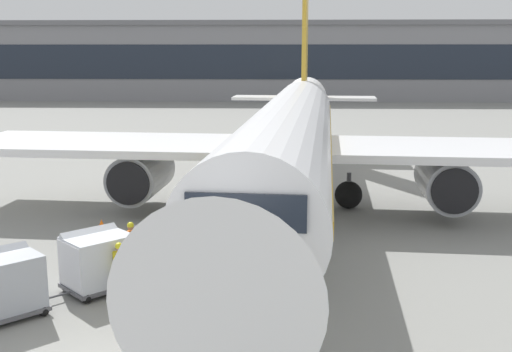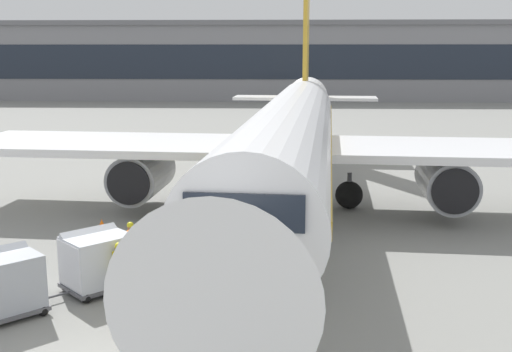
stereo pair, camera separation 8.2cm
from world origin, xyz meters
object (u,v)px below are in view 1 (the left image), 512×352
ground_crew_by_loader (120,266)px  safety_cone_engine_keepout (102,229)px  baggage_cart_lead (97,260)px  ground_crew_wingwalker (205,248)px  ground_crew_marshaller (99,262)px  belt_loader (175,237)px  ground_crew_by_carts (131,243)px  parked_airplane (291,138)px  baggage_cart_second (3,283)px

ground_crew_by_loader → safety_cone_engine_keepout: bearing=110.4°
baggage_cart_lead → ground_crew_wingwalker: 3.46m
ground_crew_marshaller → safety_cone_engine_keepout: ground_crew_marshaller is taller
ground_crew_by_loader → ground_crew_wingwalker: (2.37, 1.85, 0.00)m
belt_loader → baggage_cart_lead: size_ratio=1.91×
belt_loader → ground_crew_marshaller: size_ratio=2.79×
belt_loader → ground_crew_by_carts: (-1.31, -1.02, 0.08)m
ground_crew_by_loader → ground_crew_by_carts: 2.30m
ground_crew_by_carts → ground_crew_wingwalker: (2.56, -0.45, 0.00)m
parked_airplane → ground_crew_wingwalker: size_ratio=23.09×
belt_loader → ground_crew_by_loader: 3.51m
ground_crew_by_carts → belt_loader: bearing=37.9°
ground_crew_by_loader → safety_cone_engine_keepout: size_ratio=2.21×
parked_airplane → ground_crew_by_loader: bearing=-116.3°
ground_crew_by_carts → ground_crew_wingwalker: bearing=-9.9°
safety_cone_engine_keepout → ground_crew_by_carts: bearing=-61.2°
belt_loader → ground_crew_wingwalker: (1.24, -1.47, 0.08)m
baggage_cart_second → safety_cone_engine_keepout: bearing=84.9°
baggage_cart_lead → ground_crew_wingwalker: (3.23, 1.26, -0.00)m
ground_crew_by_loader → ground_crew_by_carts: bearing=94.6°
parked_airplane → safety_cone_engine_keepout: (-7.59, -4.68, -3.07)m
baggage_cart_lead → safety_cone_engine_keepout: baggage_cart_lead is taller
baggage_cart_lead → ground_crew_by_carts: baggage_cart_lead is taller
parked_airplane → ground_crew_by_carts: parked_airplane is taller
ground_crew_marshaller → baggage_cart_lead: bearing=118.7°
belt_loader → ground_crew_wingwalker: 1.93m
ground_crew_wingwalker → ground_crew_by_carts: bearing=170.1°
ground_crew_by_loader → ground_crew_by_carts: (-0.18, 2.30, 0.00)m
ground_crew_by_carts → safety_cone_engine_keepout: size_ratio=2.21×
parked_airplane → ground_crew_marshaller: parked_airplane is taller
ground_crew_wingwalker → parked_airplane: bearing=71.7°
parked_airplane → ground_crew_by_loader: (-5.33, -10.77, -2.46)m
ground_crew_by_loader → ground_crew_wingwalker: size_ratio=1.00×
belt_loader → ground_crew_by_carts: size_ratio=2.79×
belt_loader → safety_cone_engine_keepout: 4.41m
ground_crew_marshaller → ground_crew_by_carts: bearing=73.4°
baggage_cart_second → ground_crew_marshaller: baggage_cart_second is taller
ground_crew_marshaller → ground_crew_wingwalker: same height
parked_airplane → safety_cone_engine_keepout: 9.43m
baggage_cart_lead → ground_crew_by_carts: 1.83m
baggage_cart_second → ground_crew_wingwalker: (5.31, 3.33, -0.00)m
parked_airplane → safety_cone_engine_keepout: size_ratio=50.93×
ground_crew_by_loader → baggage_cart_second: bearing=-153.3°
ground_crew_marshaller → ground_crew_by_loader: bearing=-28.0°
belt_loader → baggage_cart_lead: (-1.99, -2.73, 0.09)m
ground_crew_by_loader → ground_crew_marshaller: size_ratio=1.00×
parked_airplane → baggage_cart_lead: bearing=-121.3°
ground_crew_by_loader → ground_crew_marshaller: 0.85m
parked_airplane → ground_crew_by_carts: bearing=-123.0°
ground_crew_marshaller → ground_crew_wingwalker: bearing=24.9°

